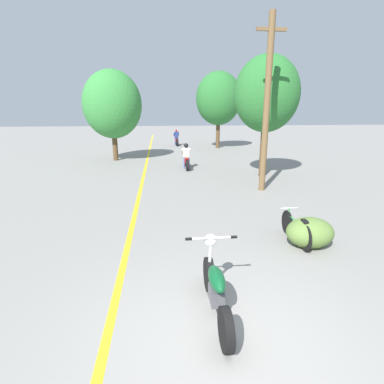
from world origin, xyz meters
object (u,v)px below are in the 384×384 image
object	(u,v)px
roadside_tree_left	(112,105)
motorcycle_rider_lead	(186,159)
bicycle_parked	(296,229)
motorcycle_foreground	(216,287)
utility_pole	(267,104)
roadside_tree_right_near	(267,94)
motorcycle_rider_far	(176,139)
roadside_tree_right_far	(219,99)

from	to	relation	value
roadside_tree_left	motorcycle_rider_lead	size ratio (longest dim) A/B	2.74
motorcycle_rider_lead	bicycle_parked	world-z (taller)	motorcycle_rider_lead
motorcycle_foreground	bicycle_parked	size ratio (longest dim) A/B	1.25
utility_pole	bicycle_parked	distance (m)	5.74
roadside_tree_right_near	motorcycle_foreground	size ratio (longest dim) A/B	2.78
motorcycle_rider_far	bicycle_parked	distance (m)	21.14
roadside_tree_right_near	bicycle_parked	bearing A→B (deg)	-102.98
roadside_tree_right_far	motorcycle_rider_far	distance (m)	5.34
roadside_tree_left	motorcycle_foreground	size ratio (longest dim) A/B	2.76
roadside_tree_right_near	motorcycle_foreground	distance (m)	11.15
roadside_tree_right_near	bicycle_parked	size ratio (longest dim) A/B	3.48
roadside_tree_left	motorcycle_foreground	xyz separation A→B (m)	(3.60, -15.44, -2.98)
motorcycle_foreground	bicycle_parked	bearing A→B (deg)	44.94
utility_pole	roadside_tree_right_far	size ratio (longest dim) A/B	1.04
motorcycle_rider_lead	bicycle_parked	distance (m)	9.95
utility_pole	roadside_tree_right_far	distance (m)	14.05
roadside_tree_right_far	utility_pole	bearing A→B (deg)	-93.67
roadside_tree_left	motorcycle_foreground	distance (m)	16.13
motorcycle_foreground	motorcycle_rider_lead	distance (m)	12.20
motorcycle_rider_far	bicycle_parked	size ratio (longest dim) A/B	1.30
roadside_tree_left	bicycle_parked	distance (m)	14.69
roadside_tree_right_near	roadside_tree_right_far	distance (m)	11.43
motorcycle_rider_far	roadside_tree_right_far	bearing A→B (deg)	-33.42
roadside_tree_right_far	motorcycle_foreground	xyz separation A→B (m)	(-4.12, -21.24, -3.57)
roadside_tree_right_near	roadside_tree_right_far	size ratio (longest dim) A/B	0.90
roadside_tree_right_near	bicycle_parked	distance (m)	8.35
roadside_tree_left	motorcycle_rider_lead	distance (m)	6.07
motorcycle_rider_lead	motorcycle_foreground	bearing A→B (deg)	-92.95
motorcycle_foreground	motorcycle_rider_far	xyz separation A→B (m)	(0.74, 23.47, 0.09)
utility_pole	roadside_tree_left	size ratio (longest dim) A/B	1.17
motorcycle_foreground	motorcycle_rider_far	size ratio (longest dim) A/B	0.96
roadside_tree_right_near	roadside_tree_left	xyz separation A→B (m)	(-7.71, 5.63, -0.36)
motorcycle_rider_far	utility_pole	bearing A→B (deg)	-81.30
motorcycle_rider_lead	roadside_tree_left	bearing A→B (deg)	142.47
roadside_tree_right_near	motorcycle_rider_far	world-z (taller)	roadside_tree_right_near
roadside_tree_right_near	motorcycle_rider_far	xyz separation A→B (m)	(-3.37, 13.66, -3.26)
roadside_tree_left	motorcycle_rider_lead	xyz separation A→B (m)	(4.23, -3.25, -2.90)
roadside_tree_right_far	motorcycle_foreground	distance (m)	21.93
roadside_tree_right_far	bicycle_parked	size ratio (longest dim) A/B	3.88
motorcycle_rider_lead	motorcycle_rider_far	size ratio (longest dim) A/B	0.97
roadside_tree_left	roadside_tree_right_near	bearing A→B (deg)	-36.12
roadside_tree_right_near	utility_pole	bearing A→B (deg)	-109.04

